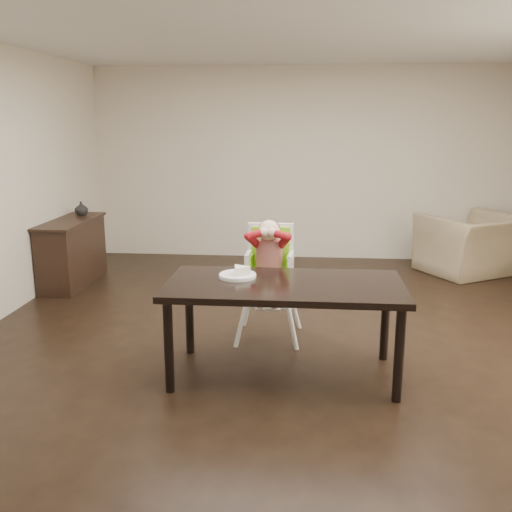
{
  "coord_description": "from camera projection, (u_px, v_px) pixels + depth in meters",
  "views": [
    {
      "loc": [
        0.04,
        -4.67,
        1.94
      ],
      "look_at": [
        -0.38,
        0.05,
        0.82
      ],
      "focal_mm": 40.0,
      "sensor_mm": 36.0,
      "label": 1
    }
  ],
  "objects": [
    {
      "name": "sideboard",
      "position": [
        72.0,
        252.0,
        6.91
      ],
      "size": [
        0.44,
        1.26,
        0.79
      ],
      "color": "black",
      "rests_on": "ground"
    },
    {
      "name": "plate",
      "position": [
        239.0,
        273.0,
        4.47
      ],
      "size": [
        0.34,
        0.34,
        0.08
      ],
      "rotation": [
        0.0,
        0.0,
        0.17
      ],
      "color": "white",
      "rests_on": "dining_table"
    },
    {
      "name": "dining_table",
      "position": [
        284.0,
        293.0,
        4.34
      ],
      "size": [
        1.8,
        0.9,
        0.75
      ],
      "color": "black",
      "rests_on": "ground"
    },
    {
      "name": "ground",
      "position": [
        299.0,
        349.0,
        4.98
      ],
      "size": [
        7.0,
        7.0,
        0.0
      ],
      "primitive_type": "plane",
      "color": "black",
      "rests_on": "ground"
    },
    {
      "name": "armchair",
      "position": [
        473.0,
        234.0,
        7.38
      ],
      "size": [
        1.4,
        1.25,
        1.02
      ],
      "primitive_type": "imported",
      "rotation": [
        0.0,
        0.0,
        3.67
      ],
      "color": "tan",
      "rests_on": "ground"
    },
    {
      "name": "vase",
      "position": [
        81.0,
        209.0,
        7.15
      ],
      "size": [
        0.2,
        0.21,
        0.17
      ],
      "primitive_type": "imported",
      "rotation": [
        0.0,
        0.0,
        -0.26
      ],
      "color": "#99999E",
      "rests_on": "sideboard"
    },
    {
      "name": "high_chair",
      "position": [
        269.0,
        255.0,
        5.11
      ],
      "size": [
        0.47,
        0.47,
        1.1
      ],
      "rotation": [
        0.0,
        0.0,
        -0.03
      ],
      "color": "white",
      "rests_on": "ground"
    },
    {
      "name": "room_walls",
      "position": [
        303.0,
        132.0,
        4.55
      ],
      "size": [
        6.02,
        7.02,
        2.71
      ],
      "color": "beige",
      "rests_on": "ground"
    }
  ]
}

